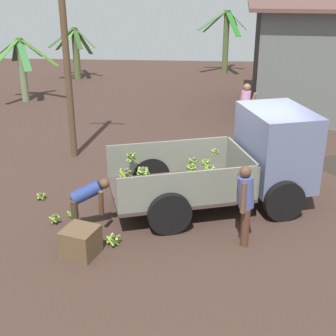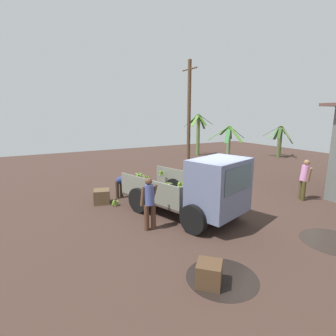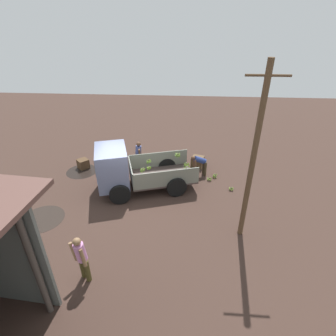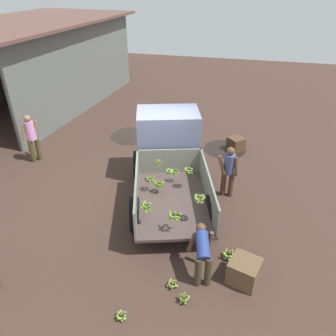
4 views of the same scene
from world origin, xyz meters
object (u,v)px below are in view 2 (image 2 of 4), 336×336
Objects in this scene: banana_bunch_on_ground_0 at (115,203)px; wooden_crate_1 at (209,274)px; banana_bunch_on_ground_2 at (139,185)px; banana_bunch_on_ground_1 at (131,192)px; person_foreground_visitor at (149,201)px; banana_bunch_on_ground_3 at (122,191)px; person_worker_loading at (123,183)px; person_bystander_near_shed at (304,178)px; wooden_crate_0 at (102,196)px; cargo_truck at (206,189)px; utility_pole at (189,121)px.

wooden_crate_1 is (5.51, 0.23, 0.12)m from banana_bunch_on_ground_0.
banana_bunch_on_ground_1 is at bearing -39.19° from banana_bunch_on_ground_2.
banana_bunch_on_ground_1 is (-3.59, 0.77, -0.80)m from person_foreground_visitor.
banana_bunch_on_ground_3 is at bearing 175.59° from wooden_crate_1.
person_worker_loading is 7.40m from person_bystander_near_shed.
wooden_crate_0 is at bearing -53.32° from banana_bunch_on_ground_3.
banana_bunch_on_ground_0 is at bearing 33.21° from wooden_crate_0.
banana_bunch_on_ground_2 is (-1.41, 1.30, -0.60)m from person_worker_loading.
banana_bunch_on_ground_1 is (-4.12, -5.90, -0.83)m from person_bystander_near_shed.
banana_bunch_on_ground_0 is 1.25× the size of banana_bunch_on_ground_1.
banana_bunch_on_ground_0 is at bearing -177.58° from wooden_crate_1.
cargo_truck is at bearing -148.41° from person_bystander_near_shed.
utility_pole is 27.05× the size of banana_bunch_on_ground_2.
utility_pole is at bearing 149.54° from wooden_crate_1.
banana_bunch_on_ground_3 is 0.48× the size of wooden_crate_1.
person_foreground_visitor is at bearing -20.79° from person_worker_loading.
person_worker_loading reaches higher than banana_bunch_on_ground_3.
cargo_truck is 4.31m from wooden_crate_0.
banana_bunch_on_ground_3 reaches higher than banana_bunch_on_ground_1.
wooden_crate_1 is (7.50, -4.41, -2.85)m from utility_pole.
person_bystander_near_shed is (0.16, 4.83, -0.18)m from cargo_truck.
wooden_crate_1 is at bearing -179.72° from person_foreground_visitor.
utility_pole is 10.07× the size of wooden_crate_0.
wooden_crate_0 is (0.08, -0.90, -0.42)m from person_worker_loading.
person_worker_loading is at bearing 95.23° from wooden_crate_0.
banana_bunch_on_ground_1 is 6.66m from wooden_crate_1.
banana_bunch_on_ground_1 is at bearing 135.87° from banana_bunch_on_ground_0.
utility_pole is at bearing 98.80° from banana_bunch_on_ground_3.
cargo_truck is 9.27× the size of wooden_crate_1.
cargo_truck is at bearing 8.21° from person_worker_loading.
person_bystander_near_shed is 2.78× the size of wooden_crate_0.
person_bystander_near_shed reaches higher than wooden_crate_1.
cargo_truck reaches higher than person_worker_loading.
utility_pole is 6.62m from person_foreground_visitor.
banana_bunch_on_ground_1 is at bearing 115.25° from person_worker_loading.
person_bystander_near_shed is at bearing 55.06° from banana_bunch_on_ground_1.
person_foreground_visitor is at bearing -12.14° from banana_bunch_on_ground_1.
person_bystander_near_shed is 7.21m from wooden_crate_1.
person_foreground_visitor reaches higher than person_worker_loading.
cargo_truck is 7.85× the size of wooden_crate_0.
wooden_crate_0 reaches higher than banana_bunch_on_ground_3.
cargo_truck reaches higher than wooden_crate_0.
cargo_truck is 3.70m from banana_bunch_on_ground_0.
wooden_crate_0 is (-3.58, -7.32, -0.65)m from person_bystander_near_shed.
person_bystander_near_shed is at bearing 66.50° from banana_bunch_on_ground_0.
person_worker_loading reaches higher than banana_bunch_on_ground_1.
banana_bunch_on_ground_0 is at bearing -41.93° from banana_bunch_on_ground_2.
person_worker_loading is 4.58× the size of banana_bunch_on_ground_1.
wooden_crate_0 is 6.09m from wooden_crate_1.
banana_bunch_on_ground_2 is (-4.91, -0.29, -1.01)m from cargo_truck.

